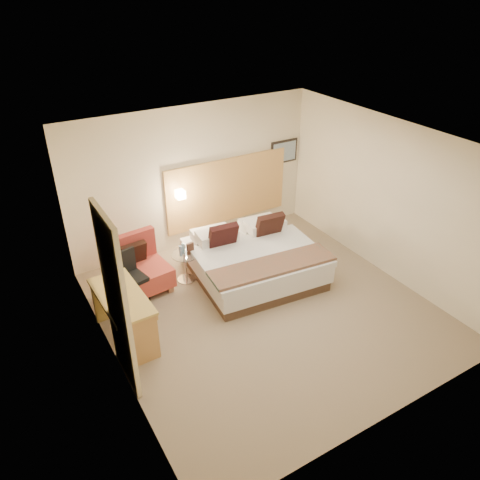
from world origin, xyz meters
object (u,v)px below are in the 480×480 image
desk (124,304)px  desk_chair (131,282)px  lounge_chair (139,270)px  bed (253,259)px  side_table (186,266)px

desk → desk_chair: size_ratio=1.46×
lounge_chair → desk: bearing=-118.1°
bed → desk: bed is taller
desk → bed: bearing=10.7°
bed → desk: bearing=-169.3°
lounge_chair → desk: size_ratio=0.75×
side_table → desk: 1.68m
lounge_chair → desk_chair: 0.35m
lounge_chair → desk: (-0.59, -1.10, 0.25)m
desk → side_table: bearing=34.3°
lounge_chair → desk_chair: lounge_chair is taller
bed → desk: (-2.43, -0.46, 0.30)m
lounge_chair → side_table: lounge_chair is taller
lounge_chair → desk: 1.27m
desk → desk_chair: desk_chair is taller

